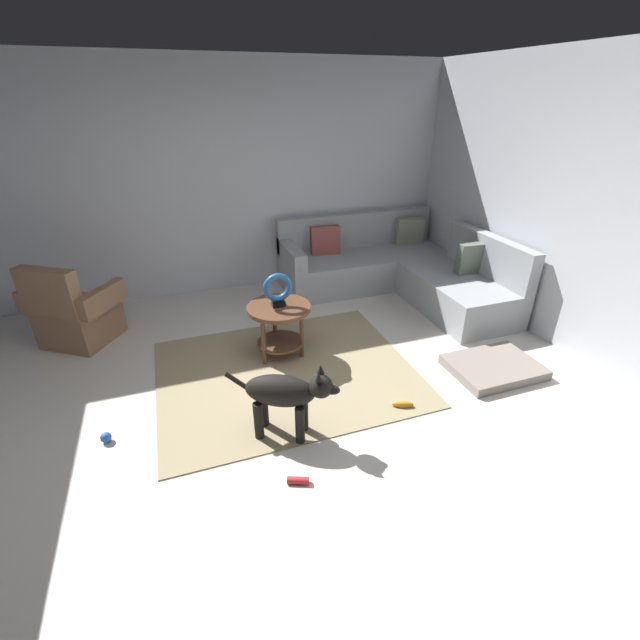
{
  "coord_description": "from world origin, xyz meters",
  "views": [
    {
      "loc": [
        -0.66,
        -2.56,
        2.31
      ],
      "look_at": [
        0.45,
        0.6,
        0.55
      ],
      "focal_mm": 24.35,
      "sensor_mm": 36.0,
      "label": 1
    }
  ],
  "objects_px": {
    "sectional_couch": "(397,271)",
    "dog_toy_ball": "(106,437)",
    "armchair": "(74,314)",
    "dog": "(286,394)",
    "side_table": "(279,318)",
    "dog_bed_mat": "(493,367)",
    "dog_toy_rope": "(298,480)",
    "torus_sculpture": "(278,289)",
    "dog_toy_bone": "(403,404)"
  },
  "relations": [
    {
      "from": "side_table",
      "to": "dog",
      "type": "distance_m",
      "value": 1.14
    },
    {
      "from": "side_table",
      "to": "dog_toy_ball",
      "type": "xyz_separation_m",
      "value": [
        -1.54,
        -0.74,
        -0.38
      ]
    },
    {
      "from": "dog_toy_rope",
      "to": "dog_toy_bone",
      "type": "distance_m",
      "value": 1.14
    },
    {
      "from": "dog_bed_mat",
      "to": "dog_toy_rope",
      "type": "bearing_deg",
      "value": -162.71
    },
    {
      "from": "side_table",
      "to": "dog_bed_mat",
      "type": "height_order",
      "value": "side_table"
    },
    {
      "from": "dog",
      "to": "dog_toy_bone",
      "type": "height_order",
      "value": "dog"
    },
    {
      "from": "sectional_couch",
      "to": "torus_sculpture",
      "type": "xyz_separation_m",
      "value": [
        -1.81,
        -1.0,
        0.42
      ]
    },
    {
      "from": "armchair",
      "to": "torus_sculpture",
      "type": "bearing_deg",
      "value": 6.96
    },
    {
      "from": "dog_toy_ball",
      "to": "dog_toy_rope",
      "type": "distance_m",
      "value": 1.5
    },
    {
      "from": "side_table",
      "to": "dog_toy_rope",
      "type": "bearing_deg",
      "value": -100.79
    },
    {
      "from": "torus_sculpture",
      "to": "dog_toy_rope",
      "type": "distance_m",
      "value": 1.75
    },
    {
      "from": "armchair",
      "to": "dog_bed_mat",
      "type": "height_order",
      "value": "armchair"
    },
    {
      "from": "armchair",
      "to": "dog_toy_bone",
      "type": "height_order",
      "value": "armchair"
    },
    {
      "from": "torus_sculpture",
      "to": "dog_toy_ball",
      "type": "bearing_deg",
      "value": -154.33
    },
    {
      "from": "dog_bed_mat",
      "to": "dog_toy_rope",
      "type": "distance_m",
      "value": 2.2
    },
    {
      "from": "torus_sculpture",
      "to": "dog_toy_ball",
      "type": "height_order",
      "value": "torus_sculpture"
    },
    {
      "from": "side_table",
      "to": "dog_bed_mat",
      "type": "distance_m",
      "value": 2.06
    },
    {
      "from": "dog",
      "to": "dog_toy_ball",
      "type": "height_order",
      "value": "dog"
    },
    {
      "from": "dog_toy_ball",
      "to": "dog_toy_bone",
      "type": "xyz_separation_m",
      "value": [
        2.28,
        -0.38,
        -0.01
      ]
    },
    {
      "from": "side_table",
      "to": "torus_sculpture",
      "type": "height_order",
      "value": "torus_sculpture"
    },
    {
      "from": "dog_bed_mat",
      "to": "dog_toy_bone",
      "type": "height_order",
      "value": "dog_bed_mat"
    },
    {
      "from": "armchair",
      "to": "dog_toy_rope",
      "type": "relative_size",
      "value": 6.85
    },
    {
      "from": "dog_toy_ball",
      "to": "torus_sculpture",
      "type": "bearing_deg",
      "value": 25.67
    },
    {
      "from": "sectional_couch",
      "to": "dog",
      "type": "relative_size",
      "value": 2.92
    },
    {
      "from": "dog",
      "to": "dog_toy_ball",
      "type": "relative_size",
      "value": 9.64
    },
    {
      "from": "torus_sculpture",
      "to": "dog_toy_ball",
      "type": "xyz_separation_m",
      "value": [
        -1.54,
        -0.74,
        -0.67
      ]
    },
    {
      "from": "sectional_couch",
      "to": "dog_toy_ball",
      "type": "relative_size",
      "value": 28.16
    },
    {
      "from": "dog",
      "to": "dog_toy_rope",
      "type": "bearing_deg",
      "value": 21.12
    },
    {
      "from": "armchair",
      "to": "side_table",
      "type": "bearing_deg",
      "value": 6.96
    },
    {
      "from": "sectional_couch",
      "to": "dog_toy_ball",
      "type": "bearing_deg",
      "value": -152.51
    },
    {
      "from": "torus_sculpture",
      "to": "dog",
      "type": "xyz_separation_m",
      "value": [
        -0.24,
        -1.11,
        -0.33
      ]
    },
    {
      "from": "dog_toy_ball",
      "to": "dog_toy_rope",
      "type": "relative_size",
      "value": 0.55
    },
    {
      "from": "dog",
      "to": "dog_toy_ball",
      "type": "distance_m",
      "value": 1.39
    },
    {
      "from": "dog_bed_mat",
      "to": "dog_toy_ball",
      "type": "relative_size",
      "value": 10.01
    },
    {
      "from": "torus_sculpture",
      "to": "dog_bed_mat",
      "type": "bearing_deg",
      "value": -27.47
    },
    {
      "from": "sectional_couch",
      "to": "dog_toy_bone",
      "type": "bearing_deg",
      "value": -116.71
    },
    {
      "from": "dog_toy_rope",
      "to": "side_table",
      "type": "bearing_deg",
      "value": 79.21
    },
    {
      "from": "dog_toy_ball",
      "to": "dog_toy_bone",
      "type": "bearing_deg",
      "value": -9.46
    },
    {
      "from": "dog",
      "to": "dog_toy_ball",
      "type": "bearing_deg",
      "value": -77.55
    },
    {
      "from": "dog_toy_bone",
      "to": "dog_toy_ball",
      "type": "bearing_deg",
      "value": 170.54
    },
    {
      "from": "torus_sculpture",
      "to": "dog_bed_mat",
      "type": "xyz_separation_m",
      "value": [
        1.8,
        -0.93,
        -0.67
      ]
    },
    {
      "from": "dog_toy_rope",
      "to": "sectional_couch",
      "type": "bearing_deg",
      "value": 50.81
    },
    {
      "from": "dog_bed_mat",
      "to": "sectional_couch",
      "type": "bearing_deg",
      "value": 89.64
    },
    {
      "from": "armchair",
      "to": "dog_toy_bone",
      "type": "bearing_deg",
      "value": -4.57
    },
    {
      "from": "side_table",
      "to": "dog_toy_ball",
      "type": "bearing_deg",
      "value": -154.33
    },
    {
      "from": "armchair",
      "to": "dog",
      "type": "bearing_deg",
      "value": -17.69
    },
    {
      "from": "side_table",
      "to": "dog_toy_rope",
      "type": "xyz_separation_m",
      "value": [
        -0.3,
        -1.59,
        -0.39
      ]
    },
    {
      "from": "dog_toy_rope",
      "to": "dog_toy_bone",
      "type": "xyz_separation_m",
      "value": [
        1.04,
        0.47,
        0.0
      ]
    },
    {
      "from": "side_table",
      "to": "dog_toy_rope",
      "type": "height_order",
      "value": "side_table"
    },
    {
      "from": "side_table",
      "to": "dog_toy_ball",
      "type": "relative_size",
      "value": 7.51
    }
  ]
}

